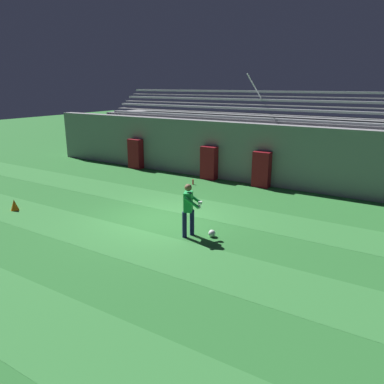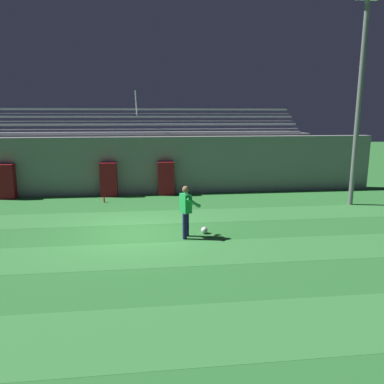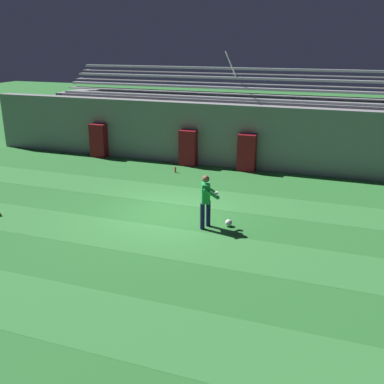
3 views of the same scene
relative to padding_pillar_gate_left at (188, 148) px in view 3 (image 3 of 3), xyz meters
name	(u,v)px [view 3 (image 3 of 3)]	position (x,y,z in m)	size (l,w,h in m)	color
ground_plane	(165,213)	(1.37, -5.95, -0.81)	(80.00, 80.00, 0.00)	#2D7533
turf_stripe_near	(55,309)	(1.37, -11.95, -0.81)	(28.00, 1.97, 0.01)	#38843D
turf_stripe_mid	(137,237)	(1.37, -8.02, -0.81)	(28.00, 1.97, 0.01)	#38843D
turf_stripe_far	(185,196)	(1.37, -4.08, -0.81)	(28.00, 1.97, 0.01)	#38843D
back_wall	(221,135)	(1.37, 0.55, 0.59)	(24.00, 0.60, 2.80)	gray
padding_pillar_gate_left	(188,148)	(0.00, 0.00, 0.00)	(0.78, 0.44, 1.62)	maroon
padding_pillar_gate_right	(247,153)	(2.74, 0.00, 0.00)	(0.78, 0.44, 1.62)	maroon
padding_pillar_far_left	(99,141)	(-4.68, 0.00, 0.00)	(0.78, 0.44, 1.62)	maroon
bleacher_stand	(232,125)	(1.37, 2.54, 0.69)	(18.00, 3.35, 5.03)	gray
goalkeeper	(206,198)	(3.04, -6.64, 0.15)	(0.67, 0.71, 1.67)	#19194C
soccer_ball	(229,223)	(3.67, -6.30, -0.70)	(0.22, 0.22, 0.22)	white
water_bottle	(175,170)	(-0.10, -1.33, -0.69)	(0.07, 0.07, 0.24)	red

